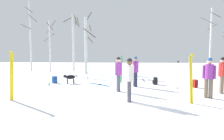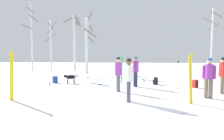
{
  "view_description": "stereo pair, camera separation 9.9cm",
  "coord_description": "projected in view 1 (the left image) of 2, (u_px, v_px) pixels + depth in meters",
  "views": [
    {
      "loc": [
        -0.07,
        -7.57,
        1.9
      ],
      "look_at": [
        -0.78,
        2.5,
        1.0
      ],
      "focal_mm": 30.28,
      "sensor_mm": 36.0,
      "label": 1
    },
    {
      "loc": [
        0.02,
        -7.56,
        1.9
      ],
      "look_at": [
        -0.78,
        2.5,
        1.0
      ],
      "focal_mm": 30.28,
      "sensor_mm": 36.0,
      "label": 2
    }
  ],
  "objects": [
    {
      "name": "birch_tree_0",
      "position": [
        30.0,
        36.0,
        19.84
      ],
      "size": [
        1.48,
        0.93,
        7.27
      ],
      "color": "silver",
      "rests_on": "ground_plane"
    },
    {
      "name": "person_3",
      "position": [
        209.0,
        75.0,
        7.94
      ],
      "size": [
        0.49,
        0.34,
        1.72
      ],
      "color": "#72604C",
      "rests_on": "ground_plane"
    },
    {
      "name": "ground_plane",
      "position": [
        127.0,
        100.0,
        7.68
      ],
      "size": [
        60.0,
        60.0,
        0.0
      ],
      "primitive_type": "plane",
      "color": "white"
    },
    {
      "name": "ski_pair_lying_0",
      "position": [
        99.0,
        84.0,
        11.42
      ],
      "size": [
        1.49,
        1.33,
        0.05
      ],
      "color": "blue",
      "rests_on": "ground_plane"
    },
    {
      "name": "water_bottle_0",
      "position": [
        49.0,
        84.0,
        10.87
      ],
      "size": [
        0.06,
        0.06,
        0.23
      ],
      "color": "#1E72BF",
      "rests_on": "ground_plane"
    },
    {
      "name": "ski_pair_planted_0",
      "position": [
        12.0,
        76.0,
        7.55
      ],
      "size": [
        0.19,
        0.11,
        2.0
      ],
      "color": "yellow",
      "rests_on": "ground_plane"
    },
    {
      "name": "backpack_0",
      "position": [
        55.0,
        80.0,
        11.99
      ],
      "size": [
        0.34,
        0.34,
        0.44
      ],
      "color": "#1E4C99",
      "rests_on": "ground_plane"
    },
    {
      "name": "person_2",
      "position": [
        222.0,
        73.0,
        8.87
      ],
      "size": [
        0.34,
        0.5,
        1.72
      ],
      "color": "#72604C",
      "rests_on": "ground_plane"
    },
    {
      "name": "person_4",
      "position": [
        129.0,
        77.0,
        7.35
      ],
      "size": [
        0.34,
        0.52,
        1.72
      ],
      "color": "#4C4C56",
      "rests_on": "ground_plane"
    },
    {
      "name": "birch_tree_3",
      "position": [
        86.0,
        44.0,
        17.31
      ],
      "size": [
        1.29,
        1.52,
        5.68
      ],
      "color": "silver",
      "rests_on": "ground_plane"
    },
    {
      "name": "backpack_1",
      "position": [
        195.0,
        84.0,
        10.46
      ],
      "size": [
        0.33,
        0.34,
        0.44
      ],
      "color": "red",
      "rests_on": "ground_plane"
    },
    {
      "name": "person_0",
      "position": [
        135.0,
        69.0,
        10.66
      ],
      "size": [
        0.34,
        0.5,
        1.72
      ],
      "color": "#1E2338",
      "rests_on": "ground_plane"
    },
    {
      "name": "ski_pair_planted_1",
      "position": [
        121.0,
        69.0,
        12.11
      ],
      "size": [
        0.13,
        0.17,
        1.79
      ],
      "color": "green",
      "rests_on": "ground_plane"
    },
    {
      "name": "birch_tree_2",
      "position": [
        73.0,
        41.0,
        20.37
      ],
      "size": [
        1.61,
        1.52,
        6.03
      ],
      "color": "silver",
      "rests_on": "ground_plane"
    },
    {
      "name": "birch_tree_1",
      "position": [
        50.0,
        45.0,
        18.79
      ],
      "size": [
        1.24,
        1.21,
        5.21
      ],
      "color": "silver",
      "rests_on": "ground_plane"
    },
    {
      "name": "backpack_2",
      "position": [
        155.0,
        81.0,
        11.47
      ],
      "size": [
        0.29,
        0.27,
        0.44
      ],
      "color": "black",
      "rests_on": "ground_plane"
    },
    {
      "name": "ski_pair_planted_2",
      "position": [
        191.0,
        79.0,
        7.07
      ],
      "size": [
        0.25,
        0.1,
        1.88
      ],
      "color": "yellow",
      "rests_on": "ground_plane"
    },
    {
      "name": "person_1",
      "position": [
        118.0,
        72.0,
        9.3
      ],
      "size": [
        0.34,
        0.51,
        1.72
      ],
      "color": "#4C4C56",
      "rests_on": "ground_plane"
    },
    {
      "name": "birch_tree_4",
      "position": [
        211.0,
        39.0,
        18.26
      ],
      "size": [
        1.64,
        1.59,
        6.2
      ],
      "color": "silver",
      "rests_on": "ground_plane"
    },
    {
      "name": "ski_poles_0",
      "position": [
        178.0,
        74.0,
        9.84
      ],
      "size": [
        0.07,
        0.22,
        1.51
      ],
      "color": "#B2B2BC",
      "rests_on": "ground_plane"
    },
    {
      "name": "dog",
      "position": [
        70.0,
        77.0,
        11.79
      ],
      "size": [
        0.86,
        0.4,
        0.57
      ],
      "color": "black",
      "rests_on": "ground_plane"
    }
  ]
}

